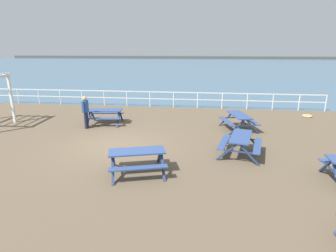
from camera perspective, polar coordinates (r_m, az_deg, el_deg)
name	(u,v)px	position (r m, az deg, el deg)	size (l,w,h in m)	color
ground_plane	(117,147)	(11.75, -10.77, -4.37)	(30.00, 24.00, 0.20)	brown
sea_band	(186,66)	(63.43, 3.89, 12.56)	(142.00, 90.00, 0.01)	#476B84
distant_shoreline	(193,59)	(106.34, 5.23, 13.97)	(142.00, 6.00, 1.80)	#4C4C47
seaward_railing	(150,96)	(18.82, -3.83, 6.27)	(23.07, 0.07, 1.08)	white
picnic_table_near_right	(239,118)	(13.95, 14.73, 1.60)	(1.89, 2.11, 0.80)	#334C84
picnic_table_mid_centre	(241,140)	(10.62, 15.07, -2.97)	(1.88, 2.10, 0.80)	#334C84
picnic_table_far_left	(137,156)	(8.89, -6.52, -6.30)	(2.15, 1.95, 0.80)	#334C84
picnic_table_far_right	(105,113)	(14.93, -13.16, 2.65)	(1.95, 1.71, 0.80)	#334C84
visitor	(85,110)	(14.24, -16.99, 3.23)	(0.23, 0.53, 1.66)	#1E2338
rope_coil	(307,116)	(18.13, 27.28, 1.90)	(0.55, 0.55, 0.11)	tan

